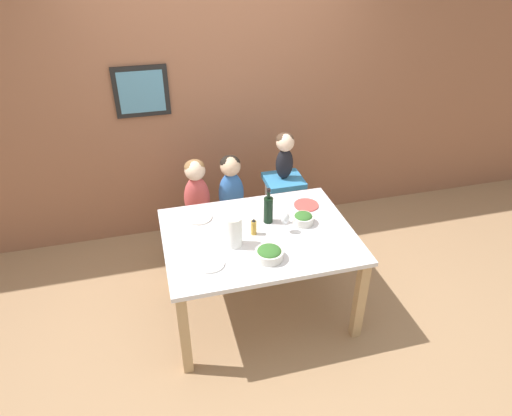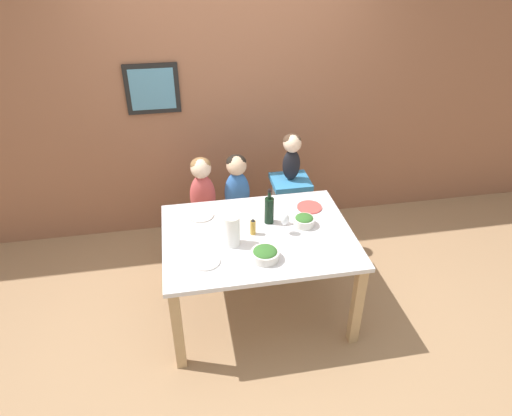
% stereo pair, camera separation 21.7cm
% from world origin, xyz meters
% --- Properties ---
extents(ground_plane, '(14.00, 14.00, 0.00)m').
position_xyz_m(ground_plane, '(0.00, 0.00, 0.00)').
color(ground_plane, '#9E7A56').
extents(wall_back, '(10.00, 0.09, 2.70)m').
position_xyz_m(wall_back, '(-0.00, 1.35, 1.35)').
color(wall_back, '#8E5B42').
rests_on(wall_back, ground_plane).
extents(dining_table, '(1.41, 1.06, 0.74)m').
position_xyz_m(dining_table, '(0.00, 0.00, 0.65)').
color(dining_table, silver).
rests_on(dining_table, ground_plane).
extents(chair_far_left, '(0.40, 0.39, 0.44)m').
position_xyz_m(chair_far_left, '(-0.35, 0.78, 0.37)').
color(chair_far_left, silver).
rests_on(chair_far_left, ground_plane).
extents(chair_far_center, '(0.40, 0.39, 0.44)m').
position_xyz_m(chair_far_center, '(-0.04, 0.78, 0.37)').
color(chair_far_center, silver).
rests_on(chair_far_center, ground_plane).
extents(chair_right_highchair, '(0.34, 0.33, 0.74)m').
position_xyz_m(chair_right_highchair, '(0.45, 0.78, 0.57)').
color(chair_right_highchair, silver).
rests_on(chair_right_highchair, ground_plane).
extents(person_child_left, '(0.23, 0.18, 0.57)m').
position_xyz_m(person_child_left, '(-0.35, 0.79, 0.76)').
color(person_child_left, '#C64C4C').
rests_on(person_child_left, chair_far_left).
extents(person_child_center, '(0.23, 0.18, 0.57)m').
position_xyz_m(person_child_center, '(-0.04, 0.79, 0.76)').
color(person_child_center, '#3366B2').
rests_on(person_child_center, chair_far_center).
extents(person_baby_right, '(0.16, 0.17, 0.43)m').
position_xyz_m(person_baby_right, '(0.45, 0.79, 1.01)').
color(person_baby_right, black).
rests_on(person_baby_right, chair_right_highchair).
extents(wine_bottle, '(0.07, 0.07, 0.29)m').
position_xyz_m(wine_bottle, '(0.11, 0.14, 0.86)').
color(wine_bottle, black).
rests_on(wine_bottle, dining_table).
extents(paper_towel_roll, '(0.12, 0.12, 0.24)m').
position_xyz_m(paper_towel_roll, '(-0.20, -0.09, 0.86)').
color(paper_towel_roll, white).
rests_on(paper_towel_roll, dining_table).
extents(wine_glass_near, '(0.07, 0.07, 0.17)m').
position_xyz_m(wine_glass_near, '(0.20, -0.02, 0.86)').
color(wine_glass_near, white).
rests_on(wine_glass_near, dining_table).
extents(salad_bowl_large, '(0.20, 0.20, 0.09)m').
position_xyz_m(salad_bowl_large, '(-0.01, -0.30, 0.78)').
color(salad_bowl_large, silver).
rests_on(salad_bowl_large, dining_table).
extents(salad_bowl_small, '(0.16, 0.16, 0.09)m').
position_xyz_m(salad_bowl_small, '(0.37, 0.05, 0.78)').
color(salad_bowl_small, silver).
rests_on(salad_bowl_small, dining_table).
extents(dinner_plate_front_left, '(0.20, 0.20, 0.01)m').
position_xyz_m(dinner_plate_front_left, '(-0.41, -0.26, 0.75)').
color(dinner_plate_front_left, silver).
rests_on(dinner_plate_front_left, dining_table).
extents(dinner_plate_back_left, '(0.20, 0.20, 0.01)m').
position_xyz_m(dinner_plate_back_left, '(-0.40, 0.32, 0.75)').
color(dinner_plate_back_left, silver).
rests_on(dinner_plate_back_left, dining_table).
extents(dinner_plate_back_right, '(0.20, 0.20, 0.01)m').
position_xyz_m(dinner_plate_back_right, '(0.48, 0.28, 0.75)').
color(dinner_plate_back_right, '#D14C47').
rests_on(dinner_plate_back_right, dining_table).
extents(condiment_bottle_hot_sauce, '(0.04, 0.04, 0.13)m').
position_xyz_m(condiment_bottle_hot_sauce, '(-0.04, 0.01, 0.81)').
color(condiment_bottle_hot_sauce, '#BC8E33').
rests_on(condiment_bottle_hot_sauce, dining_table).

